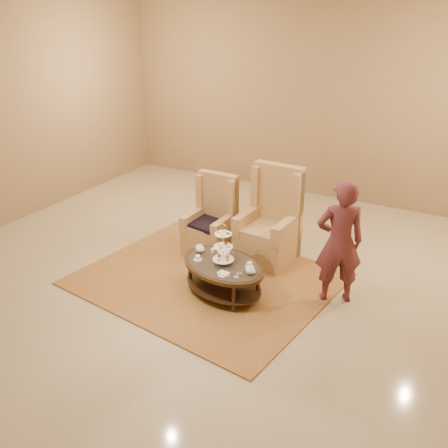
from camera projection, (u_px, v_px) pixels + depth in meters
The scene contains 8 objects.
ground at pixel (208, 285), 6.66m from camera, with size 8.00×8.00×0.00m, color tan.
ceiling at pixel (208, 285), 6.66m from camera, with size 8.00×8.00×0.02m, color silver.
wall_back at pixel (318, 104), 9.14m from camera, with size 8.00×0.04×3.50m, color #937850.
rug at pixel (207, 279), 6.79m from camera, with size 3.50×3.04×0.02m.
tea_table at pixel (223, 269), 6.32m from camera, with size 1.37×1.14×0.99m.
armchair_left at pixel (212, 226), 7.44m from camera, with size 0.64×0.67×1.17m.
armchair_right at pixel (270, 229), 7.18m from camera, with size 0.79×0.81×1.38m.
person at pixel (339, 242), 6.02m from camera, with size 0.70×0.62×1.60m.
Camera 1 is at (2.97, -4.92, 3.46)m, focal length 40.00 mm.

